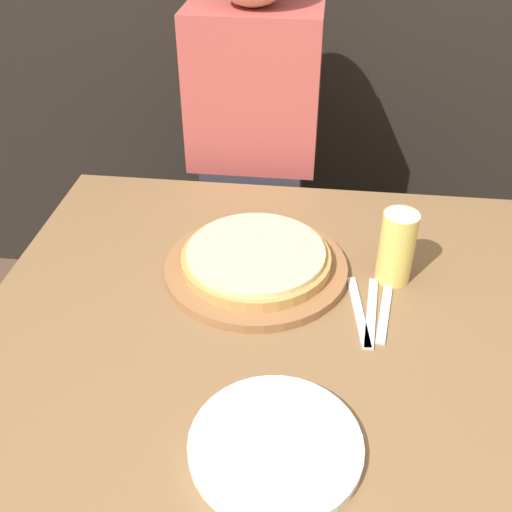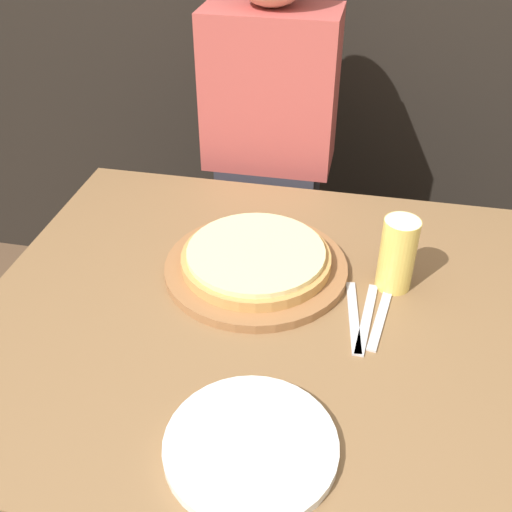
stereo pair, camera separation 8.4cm
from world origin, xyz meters
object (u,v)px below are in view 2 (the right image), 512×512
at_px(pizza_on_board, 256,262).
at_px(diner_person, 269,176).
at_px(dinner_plate, 251,446).
at_px(spoon, 380,320).
at_px(beer_glass, 398,251).
at_px(fork, 353,316).
at_px(dinner_knife, 367,318).

height_order(pizza_on_board, diner_person, diner_person).
bearing_deg(dinner_plate, spoon, 61.36).
distance_m(pizza_on_board, beer_glass, 0.29).
height_order(beer_glass, spoon, beer_glass).
bearing_deg(spoon, diner_person, 117.26).
height_order(pizza_on_board, dinner_plate, pizza_on_board).
relative_size(pizza_on_board, fork, 1.87).
relative_size(pizza_on_board, diner_person, 0.29).
bearing_deg(pizza_on_board, dinner_knife, -23.77).
xyz_separation_m(dinner_knife, spoon, (0.02, 0.00, 0.00)).
height_order(dinner_plate, spoon, dinner_plate).
distance_m(dinner_plate, spoon, 0.38).
distance_m(fork, spoon, 0.05).
xyz_separation_m(dinner_plate, diner_person, (-0.15, 0.98, -0.08)).
bearing_deg(diner_person, spoon, -62.74).
bearing_deg(dinner_knife, fork, 180.00).
xyz_separation_m(dinner_plate, fork, (0.13, 0.33, -0.01)).
distance_m(spoon, diner_person, 0.74).
bearing_deg(dinner_plate, beer_glass, 65.71).
xyz_separation_m(beer_glass, diner_person, (-0.36, 0.54, -0.16)).
relative_size(pizza_on_board, dinner_plate, 1.44).
height_order(dinner_knife, diner_person, diner_person).
height_order(beer_glass, dinner_plate, beer_glass).
bearing_deg(beer_glass, dinner_plate, -114.29).
relative_size(dinner_plate, fork, 1.30).
xyz_separation_m(beer_glass, dinner_knife, (-0.05, -0.12, -0.08)).
height_order(dinner_plate, fork, dinner_plate).
distance_m(beer_glass, dinner_knife, 0.15).
height_order(beer_glass, diner_person, diner_person).
relative_size(pizza_on_board, spoon, 2.20).
bearing_deg(fork, spoon, 0.00).
xyz_separation_m(spoon, diner_person, (-0.34, 0.65, -0.07)).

